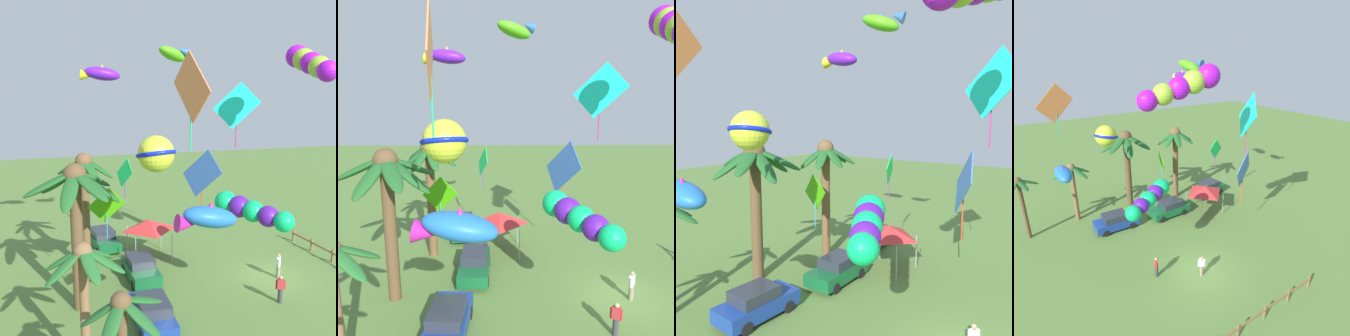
{
  "view_description": "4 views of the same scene",
  "coord_description": "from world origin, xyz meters",
  "views": [
    {
      "loc": [
        -20.03,
        13.68,
        11.12
      ],
      "look_at": [
        1.23,
        6.57,
        7.26
      ],
      "focal_mm": 41.32,
      "sensor_mm": 36.0,
      "label": 1
    },
    {
      "loc": [
        -16.06,
        6.34,
        10.35
      ],
      "look_at": [
        0.14,
        6.2,
        7.01
      ],
      "focal_mm": 35.8,
      "sensor_mm": 36.0,
      "label": 2
    },
    {
      "loc": [
        -13.52,
        -3.99,
        9.26
      ],
      "look_at": [
        0.33,
        6.14,
        6.94
      ],
      "focal_mm": 39.2,
      "sensor_mm": 36.0,
      "label": 3
    },
    {
      "loc": [
        -10.72,
        -13.17,
        14.78
      ],
      "look_at": [
        1.73,
        5.01,
        6.09
      ],
      "focal_mm": 30.84,
      "sensor_mm": 36.0,
      "label": 4
    }
  ],
  "objects": [
    {
      "name": "ground_plane",
      "position": [
        0.0,
        0.0,
        0.0
      ],
      "size": [
        120.0,
        120.0,
        0.0
      ],
      "primitive_type": "plane",
      "color": "#567A38"
    },
    {
      "name": "palm_tree_0",
      "position": [
        -0.02,
        12.03,
        6.04
      ],
      "size": [
        4.95,
        5.06,
        8.03
      ],
      "color": "brown",
      "rests_on": "ground"
    },
    {
      "name": "palm_tree_2",
      "position": [
        5.0,
        11.04,
        5.76
      ],
      "size": [
        3.85,
        3.77,
        7.89
      ],
      "color": "brown",
      "rests_on": "ground"
    },
    {
      "name": "parked_car_0",
      "position": [
        8.34,
        9.43,
        0.75
      ],
      "size": [
        4.09,
        2.2,
        1.51
      ],
      "color": "#145B2D",
      "rests_on": "ground"
    },
    {
      "name": "parked_car_1",
      "position": [
        -2.94,
        8.78,
        0.75
      ],
      "size": [
        3.97,
        1.88,
        1.51
      ],
      "color": "navy",
      "rests_on": "ground"
    },
    {
      "name": "parked_car_2",
      "position": [
        2.33,
        8.04,
        0.75
      ],
      "size": [
        3.92,
        1.78,
        1.51
      ],
      "color": "#145B2D",
      "rests_on": "ground"
    },
    {
      "name": "spectator_0",
      "position": [
        -0.26,
        -0.36,
        0.81
      ],
      "size": [
        0.48,
        0.4,
        1.59
      ],
      "color": "gray",
      "rests_on": "ground"
    },
    {
      "name": "spectator_1",
      "position": [
        -2.97,
        1.35,
        0.81
      ],
      "size": [
        0.38,
        0.5,
        1.59
      ],
      "color": "#38383D",
      "rests_on": "ground"
    },
    {
      "name": "festival_tent",
      "position": [
        5.5,
        6.59,
        2.47
      ],
      "size": [
        2.86,
        2.86,
        2.85
      ],
      "color": "#9E9EA3",
      "rests_on": "ground"
    },
    {
      "name": "kite_fish_0",
      "position": [
        4.99,
        9.84,
        12.85
      ],
      "size": [
        1.37,
        2.67,
        1.15
      ],
      "color": "#6B1AEE"
    },
    {
      "name": "kite_diamond_1",
      "position": [
        7.78,
        7.81,
        5.86
      ],
      "size": [
        2.12,
        0.77,
        3.1
      ],
      "color": "#15E962"
    },
    {
      "name": "kite_fish_2",
      "position": [
        2.95,
        5.64,
        14.01
      ],
      "size": [
        1.56,
        2.4,
        1.26
      ],
      "color": "#4EB318"
    },
    {
      "name": "kite_diamond_3",
      "position": [
        6.05,
        2.28,
        5.78
      ],
      "size": [
        3.24,
        1.81,
        5.07
      ],
      "color": "#396DC8"
    },
    {
      "name": "kite_ball_4",
      "position": [
        -3.14,
        8.61,
        8.75
      ],
      "size": [
        2.43,
        2.43,
        1.72
      ],
      "color": "gold"
    },
    {
      "name": "kite_tube_5",
      "position": [
        -2.32,
        3.12,
        5.35
      ],
      "size": [
        4.3,
        2.87,
        1.56
      ],
      "color": "#0CC367"
    },
    {
      "name": "kite_fish_6",
      "position": [
        -6.93,
        7.73,
        6.72
      ],
      "size": [
        1.15,
        2.61,
        1.21
      ],
      "color": "blue"
    },
    {
      "name": "kite_diamond_7",
      "position": [
        -6.62,
        8.3,
        11.61
      ],
      "size": [
        2.63,
        0.43,
        3.71
      ],
      "color": "orange"
    },
    {
      "name": "kite_diamond_8",
      "position": [
        4.14,
        0.57,
        10.79
      ],
      "size": [
        1.54,
        2.95,
        4.56
      ],
      "color": "#17EECE"
    },
    {
      "name": "kite_diamond_9",
      "position": [
        2.72,
        10.02,
        4.87
      ],
      "size": [
        0.8,
        2.23,
        3.24
      ],
      "color": "#45B50F"
    },
    {
      "name": "kite_tube_10",
      "position": [
        -1.97,
        -0.45,
        13.23
      ],
      "size": [
        4.57,
        1.83,
        2.28
      ],
      "color": "#A712E1"
    }
  ]
}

